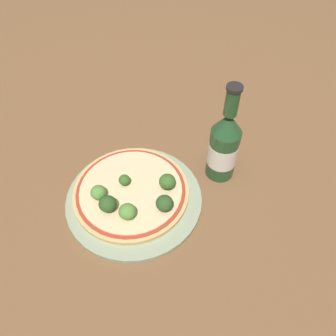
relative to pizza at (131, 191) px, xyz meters
The scene contains 10 objects.
ground_plane 0.03m from the pizza, 59.30° to the left, with size 3.00×3.00×0.00m, color brown.
plate 0.02m from the pizza, 78.45° to the right, with size 0.28×0.28×0.01m.
pizza is the anchor object (origin of this frame).
broccoli_floret_0 0.07m from the pizza, behind, with size 0.03×0.03×0.03m.
broccoli_floret_1 0.03m from the pizza, 112.20° to the left, with size 0.02×0.02×0.02m.
broccoli_floret_2 0.07m from the pizza, 147.80° to the right, with size 0.03×0.03×0.03m.
broccoli_floret_3 0.09m from the pizza, 53.18° to the right, with size 0.03×0.03×0.03m.
broccoli_floret_4 0.08m from the pizza, 14.80° to the right, with size 0.03×0.03×0.03m.
broccoli_floret_5 0.07m from the pizza, 109.68° to the right, with size 0.03×0.03×0.03m.
beer_bottle 0.21m from the pizza, ahead, with size 0.06×0.06×0.23m.
Camera 1 is at (-0.07, -0.42, 0.56)m, focal length 35.00 mm.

